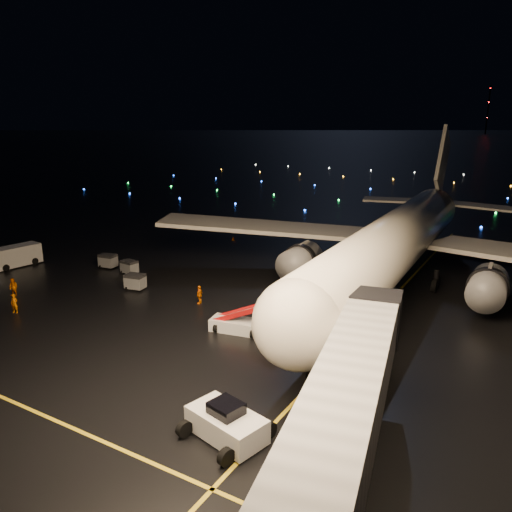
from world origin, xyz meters
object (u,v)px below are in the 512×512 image
Objects in this scene: airliner at (404,206)px; baggage_cart_2 at (108,261)px; belt_loader at (238,313)px; crew_a at (14,303)px; crew_b at (13,287)px; pushback_tug at (226,420)px; crew_c at (200,295)px; baggage_cart_0 at (129,267)px; service_truck at (17,256)px; baggage_cart_1 at (135,282)px.

airliner is 29.99× the size of baggage_cart_2.
belt_loader is 24.80m from baggage_cart_2.
airliner reaches higher than crew_a.
crew_b is at bearing -143.99° from airliner.
crew_b is 12.02m from baggage_cart_2.
pushback_tug reaches higher than baggage_cart_2.
belt_loader is 3.48× the size of baggage_cart_2.
pushback_tug is 2.32× the size of baggage_cart_2.
crew_c is at bearing 7.56° from crew_b.
baggage_cart_0 is 0.94× the size of baggage_cart_2.
service_truck reaches higher than crew_a.
service_truck is (-40.80, 15.57, 0.19)m from pushback_tug.
crew_b reaches higher than crew_a.
airliner reaches higher than crew_b.
airliner reaches higher than baggage_cart_1.
crew_b reaches higher than crew_c.
baggage_cart_1 is (-22.23, 16.27, -0.25)m from pushback_tug.
belt_loader is at bearing -112.60° from airliner.
belt_loader reaches higher than crew_c.
crew_b is at bearing 179.37° from belt_loader.
crew_c is 8.31m from baggage_cart_1.
airliner is 30.06× the size of baggage_cart_1.
pushback_tug is 2.52× the size of crew_a.
baggage_cart_1 is at bearing -33.15° from baggage_cart_0.
service_truck is (-41.49, -17.79, -6.98)m from airliner.
crew_a is at bearing -29.21° from service_truck.
crew_b is 1.02× the size of baggage_cart_0.
belt_loader reaches higher than crew_b.
service_truck reaches higher than pushback_tug.
baggage_cart_1 is at bearing 156.11° from belt_loader.
pushback_tug is at bearing -32.40° from crew_a.
baggage_cart_0 is at bearing 148.88° from belt_loader.
baggage_cart_0 is at bearing -13.50° from baggage_cart_2.
crew_a is 14.31m from baggage_cart_0.
baggage_cart_0 is 3.93m from baggage_cart_2.
pushback_tug is 33.49m from baggage_cart_0.
airliner is 29.54m from baggage_cart_1.
pushback_tug is (-0.69, -33.36, -7.18)m from airliner.
belt_loader is 3.49× the size of baggage_cart_1.
crew_a is 11.56m from baggage_cart_1.
belt_loader is at bearing 133.69° from pushback_tug.
service_truck is 11.29m from baggage_cart_2.
crew_c is (26.88, 0.70, -0.36)m from service_truck.
service_truck is 3.84× the size of crew_a.
baggage_cart_0 is (-19.56, 7.52, -0.86)m from belt_loader.
crew_b is 12.39m from baggage_cart_0.
crew_b reaches higher than baggage_cart_1.
baggage_cart_0 is (14.02, 4.53, -0.49)m from service_truck.
service_truck is (-33.58, 3.00, -0.37)m from belt_loader.
airliner is 23.65m from crew_c.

